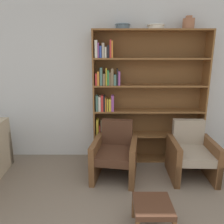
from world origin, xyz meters
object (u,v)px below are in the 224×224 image
at_px(bowl_terracotta, 123,26).
at_px(vase_tall, 189,23).
at_px(bookshelf, 138,101).
at_px(armchair_leather, 116,153).
at_px(armchair_cushioned, 191,153).
at_px(footstool, 153,208).
at_px(bowl_cream, 156,27).

bearing_deg(bowl_terracotta, vase_tall, -0.00).
distance_m(bookshelf, armchair_leather, 0.97).
height_order(armchair_leather, armchair_cushioned, same).
distance_m(armchair_leather, armchair_cushioned, 1.15).
xyz_separation_m(bowl_terracotta, vase_tall, (1.02, -0.00, 0.04)).
relative_size(armchair_cushioned, footstool, 2.08).
bearing_deg(vase_tall, bowl_cream, 180.00).
bearing_deg(armchair_cushioned, armchair_leather, 1.99).
xyz_separation_m(vase_tall, armchair_cushioned, (0.02, -0.55, -1.91)).
bearing_deg(bookshelf, bowl_terracotta, -176.19).
xyz_separation_m(bookshelf, bowl_terracotta, (-0.28, -0.02, 1.19)).
bearing_deg(armchair_leather, bowl_cream, -130.17).
height_order(armchair_leather, footstool, armchair_leather).
bearing_deg(bookshelf, armchair_cushioned, -36.67).
relative_size(bowl_terracotta, armchair_cushioned, 0.29).
bearing_deg(armchair_leather, footstool, 118.05).
xyz_separation_m(bowl_cream, armchair_leather, (-0.63, -0.55, -1.87)).
relative_size(bowl_cream, vase_tall, 1.38).
bearing_deg(bowl_cream, armchair_leather, -139.01).
height_order(bookshelf, footstool, bookshelf).
xyz_separation_m(bookshelf, bowl_cream, (0.24, -0.02, 1.18)).
height_order(bowl_cream, armchair_leather, bowl_cream).
relative_size(vase_tall, footstool, 0.49).
relative_size(bookshelf, bowl_cream, 8.15).
bearing_deg(bookshelf, armchair_leather, -124.75).
height_order(armchair_cushioned, footstool, armchair_cushioned).
distance_m(bookshelf, vase_tall, 1.43).
bearing_deg(footstool, bowl_cream, 81.25).
distance_m(bookshelf, footstool, 1.84).
bearing_deg(armchair_cushioned, bowl_terracotta, -25.88).
distance_m(bookshelf, bowl_terracotta, 1.22).
xyz_separation_m(bookshelf, armchair_leather, (-0.39, -0.57, -0.69)).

